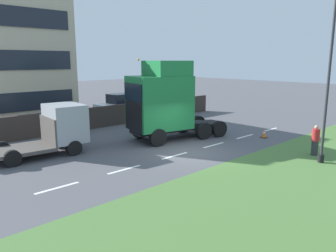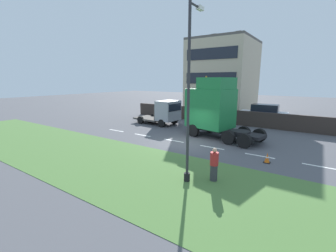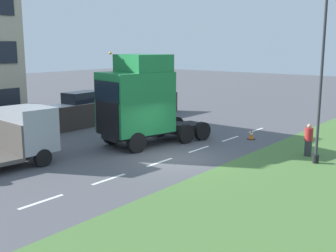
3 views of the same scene
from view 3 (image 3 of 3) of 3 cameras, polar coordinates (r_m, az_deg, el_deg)
ground_plane at (r=20.23m, az=0.50°, el=-4.40°), size 120.00×120.00×0.00m
grass_verge at (r=17.33m, az=16.41°, el=-7.48°), size 7.00×44.00×0.01m
lane_markings at (r=20.77m, az=1.70°, el=-3.99°), size 0.16×17.80×0.00m
boundary_wall at (r=26.46m, az=-14.98°, el=0.60°), size 0.25×24.00×1.55m
lorry_cab at (r=22.41m, az=-3.89°, el=3.42°), size 3.80×6.60×5.00m
flatbed_truck at (r=20.10m, az=-19.30°, el=-1.13°), size 2.65×5.20×2.58m
parked_car at (r=29.88m, az=-11.60°, el=2.42°), size 1.97×4.77×2.16m
lamp_post at (r=19.94m, az=19.77°, el=5.60°), size 1.26×0.28×7.84m
pedestrian at (r=21.54m, az=18.50°, el=-1.88°), size 0.39×0.39×1.61m
traffic_cone_lead at (r=24.65m, az=11.21°, el=-1.14°), size 0.36×0.36×0.58m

